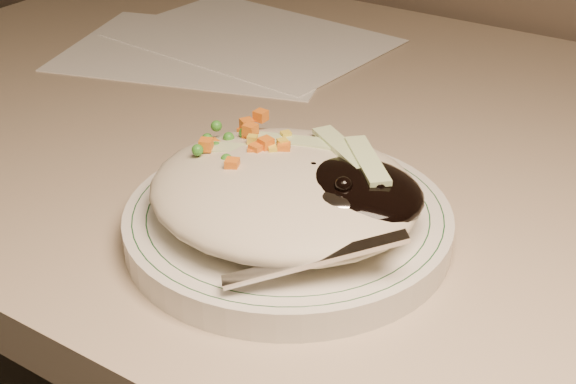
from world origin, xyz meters
The scene contains 5 objects.
desk centered at (0.00, 1.38, 0.54)m, with size 1.40×0.70×0.74m.
plate centered at (-0.09, 1.20, 0.75)m, with size 0.23×0.23×0.02m, color silver.
plate_rim centered at (-0.09, 1.20, 0.76)m, with size 0.22×0.22×0.00m.
meal centered at (-0.08, 1.20, 0.78)m, with size 0.20×0.19×0.05m.
papers centered at (-0.37, 1.50, 0.74)m, with size 0.36×0.33×0.00m.
Camera 1 is at (0.18, 0.80, 1.06)m, focal length 50.00 mm.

